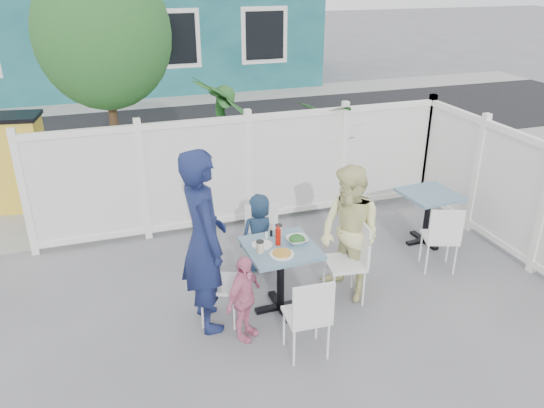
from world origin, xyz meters
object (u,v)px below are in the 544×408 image
object	(u,v)px
chair_right	(352,255)
man	(204,241)
chair_back	(262,236)
chair_near	(309,313)
woman	(350,234)
chair_left	(213,276)
utility_cabinet	(19,165)
toddler	(244,298)
main_table	(281,261)
spare_table	(429,204)
boy	(260,233)

from	to	relation	value
chair_right	man	bearing A→B (deg)	94.77
chair_back	chair_near	xyz separation A→B (m)	(-0.05, -1.59, 0.00)
chair_back	woman	bearing A→B (deg)	150.76
chair_right	chair_left	bearing A→B (deg)	93.48
utility_cabinet	toddler	size ratio (longest dim) A/B	1.53
utility_cabinet	main_table	distance (m)	4.71
utility_cabinet	toddler	xyz separation A→B (m)	(2.35, -4.11, -0.25)
toddler	chair_back	bearing A→B (deg)	23.45
chair_left	chair_back	xyz separation A→B (m)	(0.75, 0.71, -0.02)
utility_cabinet	woman	distance (m)	5.22
utility_cabinet	toddler	world-z (taller)	utility_cabinet
chair_right	chair_back	size ratio (longest dim) A/B	1.07
main_table	chair_left	bearing A→B (deg)	176.10
utility_cabinet	chair_back	size ratio (longest dim) A/B	1.63
spare_table	chair_near	distance (m)	2.90
chair_right	woman	size ratio (longest dim) A/B	0.60
chair_right	woman	bearing A→B (deg)	16.33
chair_right	chair_near	bearing A→B (deg)	140.71
chair_near	woman	bearing A→B (deg)	49.00
woman	chair_near	bearing A→B (deg)	-60.99
man	woman	world-z (taller)	man
main_table	chair_back	distance (m)	0.76
utility_cabinet	main_table	world-z (taller)	utility_cabinet
utility_cabinet	chair_near	world-z (taller)	utility_cabinet
chair_right	boy	world-z (taller)	boy
utility_cabinet	woman	bearing A→B (deg)	-36.36
woman	toddler	size ratio (longest dim) A/B	1.67
chair_back	toddler	world-z (taller)	toddler
utility_cabinet	chair_left	distance (m)	4.28
chair_near	man	world-z (taller)	man
utility_cabinet	chair_left	size ratio (longest dim) A/B	1.58
woman	chair_left	bearing A→B (deg)	-108.47
main_table	chair_near	bearing A→B (deg)	-90.81
main_table	boy	world-z (taller)	boy
utility_cabinet	spare_table	bearing A→B (deg)	-19.95
main_table	chair_near	distance (m)	0.83
boy	chair_near	bearing A→B (deg)	82.03
chair_back	woman	xyz separation A→B (m)	(0.77, -0.74, 0.26)
spare_table	woman	world-z (taller)	woman
utility_cabinet	man	distance (m)	4.27
spare_table	chair_back	distance (m)	2.33
spare_table	chair_right	size ratio (longest dim) A/B	0.78
chair_near	toddler	distance (m)	0.69
utility_cabinet	boy	world-z (taller)	utility_cabinet
man	boy	bearing A→B (deg)	-48.25
chair_left	toddler	distance (m)	0.46
toddler	boy	bearing A→B (deg)	25.38
chair_back	chair_near	size ratio (longest dim) A/B	1.00
main_table	spare_table	world-z (taller)	main_table
chair_near	woman	distance (m)	1.20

